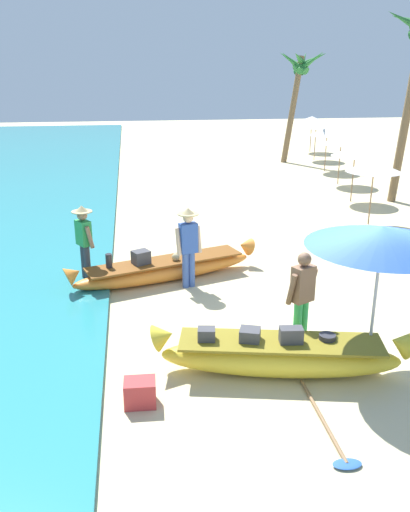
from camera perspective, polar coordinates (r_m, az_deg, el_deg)
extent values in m
plane|color=beige|center=(9.67, 12.64, -8.74)|extent=(80.00, 80.00, 0.00)
ellipsoid|color=yellow|center=(8.46, 7.95, -10.69)|extent=(3.73, 1.43, 0.55)
cone|color=yellow|center=(8.63, 20.05, -8.66)|extent=(0.49, 0.50, 0.50)
cone|color=yellow|center=(8.34, -4.37, -8.46)|extent=(0.49, 0.50, 0.50)
cube|color=olive|center=(8.32, 8.04, -9.06)|extent=(3.16, 1.33, 0.04)
cube|color=#424247|center=(8.23, 0.16, -8.36)|extent=(0.30, 0.25, 0.21)
cube|color=#424247|center=(8.25, 4.79, -8.38)|extent=(0.38, 0.36, 0.21)
cube|color=#424247|center=(8.25, 9.13, -8.36)|extent=(0.37, 0.23, 0.26)
cylinder|color=#2D2D33|center=(8.48, 12.85, -8.44)|extent=(0.25, 0.25, 0.10)
ellipsoid|color=orange|center=(11.92, -4.20, -1.55)|extent=(4.16, 1.98, 0.45)
cone|color=orange|center=(12.69, 4.27, 1.09)|extent=(0.51, 0.52, 0.48)
cone|color=orange|center=(11.27, -13.81, -1.87)|extent=(0.51, 0.52, 0.48)
cube|color=brown|center=(11.85, -4.23, -0.53)|extent=(3.54, 1.78, 0.04)
cylinder|color=#2D2D33|center=(11.52, -10.17, -0.55)|extent=(0.14, 0.14, 0.32)
cube|color=#424247|center=(11.64, -6.81, -0.18)|extent=(0.44, 0.42, 0.31)
sphere|color=tan|center=(11.80, -3.13, -0.13)|extent=(0.18, 0.18, 0.18)
cylinder|color=#3D5BA8|center=(11.51, -1.43, -1.40)|extent=(0.14, 0.14, 0.78)
cylinder|color=#3D5BA8|center=(11.46, -2.08, -1.50)|extent=(0.14, 0.14, 0.78)
cube|color=#3356B2|center=(11.25, -1.79, 1.93)|extent=(0.41, 0.31, 0.64)
cylinder|color=beige|center=(11.33, -0.67, 1.80)|extent=(0.14, 0.22, 0.58)
cylinder|color=beige|center=(11.17, -2.85, 1.52)|extent=(0.14, 0.22, 0.58)
sphere|color=beige|center=(11.12, -1.81, 4.09)|extent=(0.22, 0.22, 0.22)
cylinder|color=tan|center=(11.10, -1.82, 4.48)|extent=(0.44, 0.44, 0.02)
cone|color=tan|center=(11.09, -1.82, 4.83)|extent=(0.26, 0.26, 0.12)
cylinder|color=green|center=(9.06, 9.76, -7.38)|extent=(0.14, 0.14, 0.89)
cylinder|color=green|center=(9.16, 10.39, -7.13)|extent=(0.14, 0.14, 0.89)
cube|color=brown|center=(8.80, 10.36, -2.91)|extent=(0.42, 0.36, 0.60)
cylinder|color=brown|center=(8.68, 9.17, -3.52)|extent=(0.17, 0.22, 0.55)
cylinder|color=brown|center=(8.99, 11.28, -2.83)|extent=(0.17, 0.22, 0.55)
sphere|color=brown|center=(8.65, 10.53, -0.33)|extent=(0.22, 0.22, 0.22)
cylinder|color=#333842|center=(12.06, -12.69, -0.69)|extent=(0.14, 0.14, 0.86)
cylinder|color=#333842|center=(11.94, -12.38, -0.87)|extent=(0.14, 0.14, 0.86)
cube|color=green|center=(11.78, -12.78, 2.41)|extent=(0.38, 0.42, 0.54)
cylinder|color=#9E7051|center=(12.00, -13.20, 2.45)|extent=(0.21, 0.18, 0.50)
cylinder|color=#9E7051|center=(11.61, -12.15, 1.95)|extent=(0.21, 0.18, 0.50)
sphere|color=#9E7051|center=(11.68, -12.93, 4.25)|extent=(0.22, 0.22, 0.22)
cylinder|color=tan|center=(11.66, -12.96, 4.63)|extent=(0.44, 0.44, 0.02)
cone|color=tan|center=(11.64, -12.98, 4.96)|extent=(0.26, 0.26, 0.12)
cylinder|color=#B7B7BC|center=(8.55, 17.58, -4.54)|extent=(0.05, 0.05, 2.30)
cone|color=blue|center=(8.20, 18.30, 1.98)|extent=(2.24, 2.24, 0.30)
cylinder|color=#333338|center=(9.05, 16.85, -11.03)|extent=(0.36, 0.36, 0.06)
cylinder|color=#8E6B47|center=(16.69, 17.25, 6.38)|extent=(0.04, 0.04, 1.90)
cone|color=silver|center=(16.54, 17.53, 9.07)|extent=(1.60, 1.60, 0.32)
cylinder|color=#8E6B47|center=(19.47, 15.44, 8.34)|extent=(0.04, 0.04, 1.90)
cone|color=silver|center=(19.34, 15.66, 10.66)|extent=(1.60, 1.60, 0.32)
cylinder|color=#8E6B47|center=(22.32, 14.10, 9.82)|extent=(0.04, 0.04, 1.90)
cone|color=silver|center=(22.21, 14.27, 11.85)|extent=(1.60, 1.60, 0.32)
cylinder|color=#8E6B47|center=(25.04, 12.72, 10.93)|extent=(0.04, 0.04, 1.90)
cone|color=silver|center=(24.94, 12.85, 12.74)|extent=(1.60, 1.60, 0.32)
cylinder|color=#8E6B47|center=(28.08, 11.62, 11.90)|extent=(0.04, 0.04, 1.90)
cone|color=silver|center=(27.99, 11.74, 13.52)|extent=(1.60, 1.60, 0.32)
cylinder|color=#8E6B47|center=(30.77, 11.18, 12.57)|extent=(0.04, 0.04, 1.90)
cone|color=silver|center=(30.69, 11.28, 14.05)|extent=(1.60, 1.60, 0.32)
cylinder|color=brown|center=(27.03, 9.26, 15.00)|extent=(0.90, 0.28, 4.98)
cone|color=#287033|center=(27.26, 11.18, 19.70)|extent=(1.80, 0.59, 1.03)
cone|color=#287033|center=(27.50, 10.36, 19.63)|extent=(1.06, 1.60, 1.14)
cone|color=#287033|center=(27.39, 9.30, 19.70)|extent=(1.30, 1.76, 1.16)
cone|color=#287033|center=(26.91, 9.36, 19.61)|extent=(1.37, 0.43, 1.15)
cone|color=#287033|center=(26.61, 9.97, 19.96)|extent=(1.18, 1.63, 0.79)
cone|color=#287033|center=(26.76, 11.05, 19.52)|extent=(1.26, 1.57, 1.23)
cylinder|color=brown|center=(19.77, 20.65, 13.96)|extent=(0.67, 0.28, 6.00)
cone|color=#23602D|center=(19.65, 20.94, 22.09)|extent=(1.67, 0.43, 1.00)
cube|color=#C63838|center=(7.80, -6.92, -14.21)|extent=(0.46, 0.35, 0.38)
cylinder|color=#8E6B47|center=(7.71, 12.29, -16.44)|extent=(0.06, 1.80, 0.05)
ellipsoid|color=#2D60B7|center=(7.06, 14.86, -20.57)|extent=(0.36, 0.20, 0.03)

